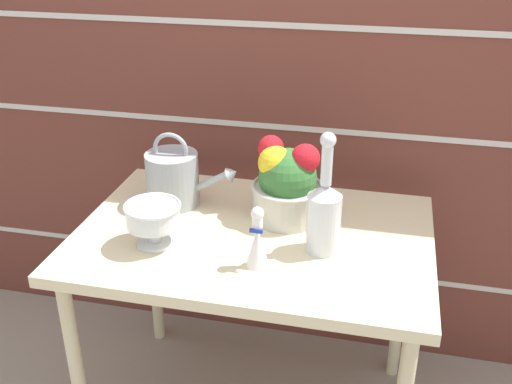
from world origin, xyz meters
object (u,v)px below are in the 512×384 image
figurine_vase (257,242)px  crystal_pedestal_bowl (153,217)px  glass_decanter (324,213)px  flower_planter (287,183)px  watering_can (174,178)px

figurine_vase → crystal_pedestal_bowl: bearing=172.4°
glass_decanter → figurine_vase: size_ratio=2.00×
flower_planter → glass_decanter: 0.22m
watering_can → crystal_pedestal_bowl: size_ratio=1.89×
watering_can → flower_planter: bearing=-2.6°
crystal_pedestal_bowl → glass_decanter: glass_decanter is taller
figurine_vase → glass_decanter: bearing=36.4°
watering_can → glass_decanter: bearing=-19.8°
watering_can → flower_planter: size_ratio=1.20×
crystal_pedestal_bowl → figurine_vase: 0.32m
crystal_pedestal_bowl → glass_decanter: (0.49, 0.08, 0.03)m
watering_can → glass_decanter: 0.55m
watering_can → crystal_pedestal_bowl: 0.27m
crystal_pedestal_bowl → watering_can: bearing=97.1°
crystal_pedestal_bowl → flower_planter: size_ratio=0.63×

